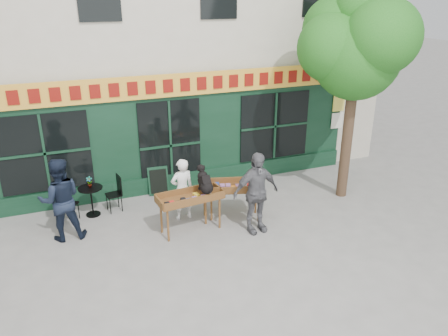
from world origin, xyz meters
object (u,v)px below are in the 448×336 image
(woman, at_px, (182,189))
(man_left, at_px, (61,200))
(book_cart_center, at_px, (190,199))
(man_right, at_px, (256,193))
(bistro_table, at_px, (91,196))
(dog, at_px, (205,179))
(book_cart_right, at_px, (231,188))

(woman, bearing_deg, man_left, -8.00)
(book_cart_center, bearing_deg, man_right, -27.72)
(man_left, bearing_deg, bistro_table, -126.72)
(dog, bearing_deg, man_right, -31.67)
(book_cart_right, distance_m, man_right, 0.82)
(man_right, bearing_deg, man_left, 158.77)
(book_cart_right, relative_size, man_left, 0.83)
(book_cart_center, height_order, man_left, man_left)
(bistro_table, bearing_deg, dog, -34.60)
(book_cart_center, distance_m, man_right, 1.52)
(dog, height_order, bistro_table, dog)
(book_cart_right, relative_size, bistro_table, 2.12)
(book_cart_center, bearing_deg, book_cart_right, 3.73)
(dog, relative_size, man_right, 0.31)
(man_left, bearing_deg, woman, 179.49)
(dog, bearing_deg, book_cart_center, 165.54)
(book_cart_right, bearing_deg, book_cart_center, -154.17)
(bistro_table, height_order, man_left, man_left)
(book_cart_center, xyz_separation_m, dog, (0.35, -0.05, 0.47))
(man_left, bearing_deg, book_cart_center, 166.46)
(book_cart_center, xyz_separation_m, book_cart_right, (1.11, 0.20, 0.00))
(book_cart_right, height_order, man_right, man_right)
(book_cart_right, relative_size, man_right, 0.82)
(book_cart_right, bearing_deg, man_right, -52.43)
(book_cart_center, xyz_separation_m, bistro_table, (-2.09, 1.63, -0.28))
(book_cart_center, bearing_deg, dog, -14.46)
(dog, height_order, man_right, man_right)
(dog, xyz_separation_m, woman, (-0.35, 0.70, -0.50))
(man_right, bearing_deg, woman, 135.33)
(dog, bearing_deg, book_cart_right, 11.66)
(bistro_table, relative_size, man_left, 0.39)
(book_cart_center, distance_m, bistro_table, 2.66)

